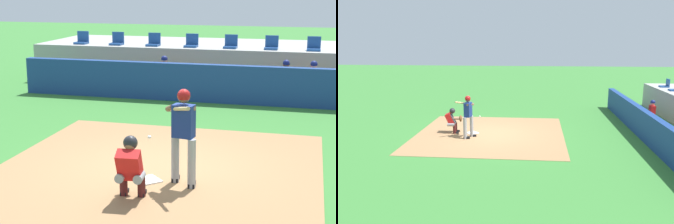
{
  "view_description": "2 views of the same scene",
  "coord_description": "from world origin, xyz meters",
  "views": [
    {
      "loc": [
        2.86,
        -9.95,
        3.58
      ],
      "look_at": [
        0.0,
        0.7,
        1.0
      ],
      "focal_mm": 57.7,
      "sensor_mm": 36.0,
      "label": 1
    },
    {
      "loc": [
        14.17,
        2.0,
        4.05
      ],
      "look_at": [
        0.0,
        0.7,
        1.0
      ],
      "focal_mm": 35.94,
      "sensor_mm": 36.0,
      "label": 2
    }
  ],
  "objects": [
    {
      "name": "catcher_crouched",
      "position": [
        -0.03,
        -1.67,
        0.61
      ],
      "size": [
        0.51,
        1.59,
        1.13
      ],
      "color": "gray",
      "rests_on": "ground"
    },
    {
      "name": "stadium_seat_1",
      "position": [
        -4.33,
        9.38,
        1.53
      ],
      "size": [
        0.46,
        0.46,
        0.48
      ],
      "color": "#1E478C",
      "rests_on": "stands_platform"
    },
    {
      "name": "stands_platform",
      "position": [
        0.0,
        10.9,
        0.7
      ],
      "size": [
        15.0,
        4.4,
        1.4
      ],
      "primitive_type": "cube",
      "color": "#9E9E99",
      "rests_on": "ground"
    },
    {
      "name": "stadium_seat_0",
      "position": [
        -5.78,
        9.38,
        1.53
      ],
      "size": [
        0.46,
        0.46,
        0.48
      ],
      "color": "#1E478C",
      "rests_on": "stands_platform"
    },
    {
      "name": "stadium_seat_6",
      "position": [
        2.89,
        9.38,
        1.53
      ],
      "size": [
        0.46,
        0.46,
        0.48
      ],
      "color": "#1E478C",
      "rests_on": "stands_platform"
    },
    {
      "name": "batter_at_plate",
      "position": [
        0.69,
        -0.82,
        1.04
      ],
      "size": [
        0.64,
        0.81,
        1.8
      ],
      "color": "#99999E",
      "rests_on": "ground"
    },
    {
      "name": "home_plate",
      "position": [
        0.0,
        -0.8,
        0.02
      ],
      "size": [
        0.62,
        0.62,
        0.02
      ],
      "primitive_type": "cube",
      "rotation": [
        0.0,
        0.0,
        0.79
      ],
      "color": "white",
      "rests_on": "dirt_infield"
    },
    {
      "name": "dugout_player_0",
      "position": [
        -1.95,
        7.34,
        0.67
      ],
      "size": [
        0.49,
        0.7,
        1.3
      ],
      "color": "#939399",
      "rests_on": "ground"
    },
    {
      "name": "stadium_seat_3",
      "position": [
        -1.44,
        9.38,
        1.53
      ],
      "size": [
        0.46,
        0.46,
        0.48
      ],
      "color": "#1E478C",
      "rests_on": "stands_platform"
    },
    {
      "name": "dugout_wall",
      "position": [
        0.0,
        6.5,
        0.6
      ],
      "size": [
        13.0,
        0.3,
        1.2
      ],
      "primitive_type": "cube",
      "color": "navy",
      "rests_on": "ground"
    },
    {
      "name": "dugout_bench",
      "position": [
        0.0,
        7.5,
        0.23
      ],
      "size": [
        11.8,
        0.44,
        0.45
      ],
      "primitive_type": "cube",
      "color": "olive",
      "rests_on": "ground"
    },
    {
      "name": "dugout_player_2",
      "position": [
        2.92,
        7.34,
        0.67
      ],
      "size": [
        0.49,
        0.7,
        1.3
      ],
      "color": "#939399",
      "rests_on": "ground"
    },
    {
      "name": "ground_plane",
      "position": [
        0.0,
        0.0,
        0.0
      ],
      "size": [
        80.0,
        80.0,
        0.0
      ],
      "primitive_type": "plane",
      "color": "#387A33"
    },
    {
      "name": "stadium_seat_5",
      "position": [
        1.44,
        9.38,
        1.53
      ],
      "size": [
        0.46,
        0.46,
        0.48
      ],
      "color": "#1E478C",
      "rests_on": "stands_platform"
    },
    {
      "name": "dirt_infield",
      "position": [
        0.0,
        0.0,
        0.01
      ],
      "size": [
        6.4,
        6.4,
        0.01
      ],
      "primitive_type": "cube",
      "color": "#9E754C",
      "rests_on": "ground"
    },
    {
      "name": "stadium_seat_2",
      "position": [
        -2.89,
        9.38,
        1.53
      ],
      "size": [
        0.46,
        0.46,
        0.48
      ],
      "color": "#1E478C",
      "rests_on": "stands_platform"
    },
    {
      "name": "stadium_seat_4",
      "position": [
        0.0,
        9.38,
        1.53
      ],
      "size": [
        0.46,
        0.46,
        0.48
      ],
      "color": "#1E478C",
      "rests_on": "stands_platform"
    },
    {
      "name": "dugout_player_1",
      "position": [
        2.07,
        7.34,
        0.67
      ],
      "size": [
        0.49,
        0.7,
        1.3
      ],
      "color": "#939399",
      "rests_on": "ground"
    }
  ]
}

